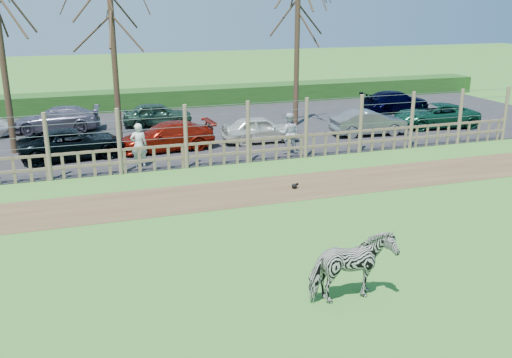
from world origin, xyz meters
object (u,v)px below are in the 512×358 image
object	(u,v)px
car_5	(369,123)
car_9	(57,119)
tree_mid	(112,33)
car_13	(396,101)
zebra	(352,268)
crow	(295,186)
car_3	(167,136)
visitor_b	(289,133)
car_10	(157,114)
car_6	(435,115)
tree_right	(297,22)
car_4	(260,129)
car_2	(74,143)
visitor_a	(139,145)

from	to	relation	value
car_5	car_9	xyz separation A→B (m)	(-14.22, 5.60, 0.00)
tree_mid	car_9	size ratio (longest dim) A/B	1.65
car_5	car_13	size ratio (longest dim) A/B	0.88
tree_mid	zebra	world-z (taller)	tree_mid
zebra	crow	distance (m)	7.77
zebra	car_13	distance (m)	22.69
crow	car_3	size ratio (longest dim) A/B	0.06
zebra	car_5	world-z (taller)	zebra
car_9	crow	bearing A→B (deg)	38.75
visitor_b	car_10	xyz separation A→B (m)	(-4.37, 7.30, -0.26)
tree_mid	car_6	distance (m)	16.28
car_13	crow	bearing A→B (deg)	132.09
tree_right	car_6	world-z (taller)	tree_right
car_4	car_9	distance (m)	10.29
crow	car_6	size ratio (longest dim) A/B	0.06
tree_mid	car_2	size ratio (longest dim) A/B	1.58
car_3	crow	bearing A→B (deg)	22.35
car_9	car_10	xyz separation A→B (m)	(4.91, -0.30, 0.00)
tree_right	zebra	size ratio (longest dim) A/B	3.97
tree_right	car_3	distance (m)	9.11
crow	car_3	xyz separation A→B (m)	(-3.27, 6.60, 0.54)
tree_mid	zebra	xyz separation A→B (m)	(3.26, -16.69, -4.09)
visitor_b	car_10	bearing A→B (deg)	-43.38
visitor_b	car_2	distance (m)	8.90
car_5	car_6	xyz separation A→B (m)	(4.09, 0.50, 0.00)
crow	car_10	distance (m)	12.09
visitor_b	car_10	size ratio (longest dim) A/B	0.49
car_3	car_10	distance (m)	5.15
car_9	car_10	world-z (taller)	same
zebra	visitor_a	size ratio (longest dim) A/B	1.07
car_6	car_13	bearing A→B (deg)	-177.97
visitor_a	car_9	distance (m)	8.28
zebra	car_9	world-z (taller)	zebra
car_9	car_13	world-z (taller)	same
car_10	tree_right	bearing A→B (deg)	-103.25
car_6	crow	bearing A→B (deg)	-49.52
visitor_a	car_6	size ratio (longest dim) A/B	0.40
car_4	car_5	bearing A→B (deg)	-90.93
crow	car_5	distance (m)	9.12
tree_mid	car_13	world-z (taller)	tree_mid
crow	car_5	size ratio (longest dim) A/B	0.07
tree_right	visitor_a	xyz separation A→B (m)	(-8.71, -5.33, -4.34)
tree_right	visitor_b	size ratio (longest dim) A/B	4.26
crow	car_9	distance (m)	14.34
car_4	tree_mid	bearing A→B (deg)	70.10
zebra	car_10	distance (m)	19.30
crow	car_9	world-z (taller)	car_9
car_3	visitor_a	bearing A→B (deg)	-37.06
car_6	visitor_b	bearing A→B (deg)	-67.40
car_5	car_9	bearing A→B (deg)	72.39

